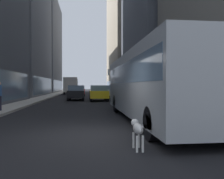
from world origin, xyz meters
name	(u,v)px	position (x,y,z in m)	size (l,w,h in m)	color
ground_plane	(86,94)	(0.00, 35.00, 0.00)	(120.00, 120.00, 0.00)	black
sidewalk_left	(54,94)	(-5.70, 35.00, 0.07)	(2.40, 110.00, 0.15)	#ADA89E
sidewalk_right	(118,94)	(5.70, 35.00, 0.07)	(2.40, 110.00, 0.15)	#ADA89E
building_left_far	(34,46)	(-11.90, 49.21, 10.71)	(10.90, 19.36, 21.43)	#4C515B
building_right_far	(133,29)	(11.90, 51.39, 15.89)	(11.20, 23.78, 31.80)	#A0937F
transit_bus	(150,82)	(2.80, 3.19, 1.78)	(2.78, 11.53, 3.05)	#999EA3
car_red_coupe	(79,91)	(-1.20, 29.46, 0.83)	(1.90, 4.62, 1.62)	red
car_blue_hatchback	(102,90)	(2.80, 33.24, 0.82)	(1.74, 4.40, 1.62)	#4C6BB7
car_black_suv	(76,93)	(-1.20, 18.64, 0.82)	(1.74, 4.45, 1.62)	black
car_yellow_taxi	(99,93)	(1.20, 17.15, 0.82)	(1.86, 3.94, 1.62)	yellow
car_silver_sedan	(107,91)	(2.80, 24.30, 0.82)	(1.74, 4.78, 1.62)	#B7BABF
box_truck	(71,85)	(-2.80, 37.21, 1.67)	(2.30, 7.50, 3.05)	#19519E
dalmatian_dog	(137,129)	(1.05, -1.81, 0.51)	(0.22, 0.96, 0.72)	white
traffic_light_near	(190,69)	(4.90, 3.53, 2.44)	(0.24, 0.41, 3.40)	black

